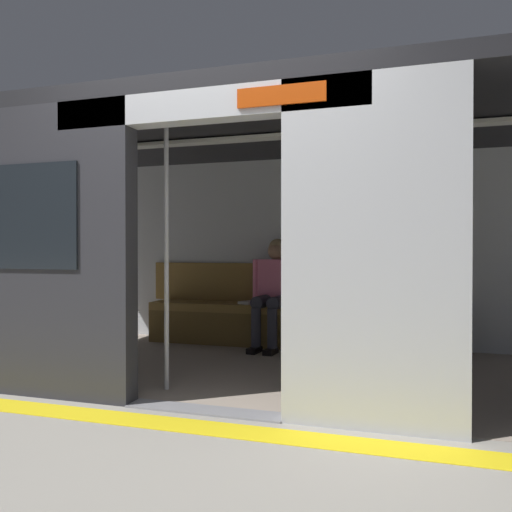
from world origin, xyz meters
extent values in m
plane|color=gray|center=(0.00, 0.00, 0.00)|extent=(60.00, 60.00, 0.00)
cube|color=yellow|center=(0.00, 0.30, 0.00)|extent=(8.00, 0.24, 0.01)
cube|color=silver|center=(-1.09, 0.02, 1.06)|extent=(1.09, 0.12, 2.11)
cube|color=black|center=(-1.09, 0.03, 1.31)|extent=(0.60, 0.02, 0.55)
cube|color=black|center=(1.47, 0.09, 1.31)|extent=(1.10, 0.02, 0.76)
cube|color=silver|center=(0.00, 0.00, 2.01)|extent=(2.18, 0.16, 0.20)
cube|color=#BF3F0C|center=(-0.54, 0.09, 2.01)|extent=(0.56, 0.02, 0.12)
cube|color=black|center=(0.00, -1.33, 2.17)|extent=(6.40, 2.83, 0.12)
cube|color=gray|center=(0.00, -1.33, 0.00)|extent=(6.08, 2.67, 0.01)
cube|color=silver|center=(0.00, -2.67, 1.06)|extent=(6.08, 0.10, 2.11)
cube|color=olive|center=(0.00, -2.61, 0.69)|extent=(3.52, 0.06, 0.45)
cube|color=white|center=(0.00, -1.33, 2.08)|extent=(4.48, 0.16, 0.03)
cube|color=gray|center=(0.00, 0.00, 0.01)|extent=(1.09, 0.19, 0.01)
cube|color=olive|center=(0.00, -2.39, 0.42)|extent=(3.26, 0.44, 0.09)
cube|color=brown|center=(0.00, -2.19, 0.19)|extent=(3.26, 0.04, 0.37)
cube|color=pink|center=(0.14, -2.37, 0.71)|extent=(0.40, 0.25, 0.50)
sphere|color=#8C664C|center=(0.14, -2.37, 1.06)|extent=(0.21, 0.21, 0.21)
sphere|color=#997F59|center=(0.14, -2.38, 1.09)|extent=(0.19, 0.19, 0.19)
cylinder|color=pink|center=(-0.09, -2.32, 0.74)|extent=(0.08, 0.08, 0.44)
cylinder|color=pink|center=(0.38, -2.36, 0.74)|extent=(0.08, 0.08, 0.44)
cylinder|color=#2D2D38|center=(0.07, -2.16, 0.51)|extent=(0.17, 0.41, 0.14)
cylinder|color=#2D2D38|center=(0.25, -2.18, 0.51)|extent=(0.17, 0.41, 0.14)
cylinder|color=#2D2D38|center=(0.09, -1.96, 0.25)|extent=(0.10, 0.10, 0.42)
cylinder|color=#2D2D38|center=(0.27, -1.98, 0.25)|extent=(0.10, 0.10, 0.42)
cube|color=black|center=(0.09, -1.91, 0.03)|extent=(0.12, 0.23, 0.06)
cube|color=black|center=(0.27, -1.93, 0.03)|extent=(0.12, 0.23, 0.06)
cube|color=maroon|center=(-0.31, -2.39, 0.55)|extent=(0.26, 0.14, 0.17)
cube|color=maroon|center=(-0.31, -2.31, 0.54)|extent=(0.02, 0.01, 0.14)
cube|color=silver|center=(0.47, -2.37, 0.48)|extent=(0.22, 0.26, 0.03)
cylinder|color=silver|center=(0.48, -0.40, 1.05)|extent=(0.04, 0.04, 2.09)
camera|label=1|loc=(-1.35, 3.15, 1.07)|focal=36.37mm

